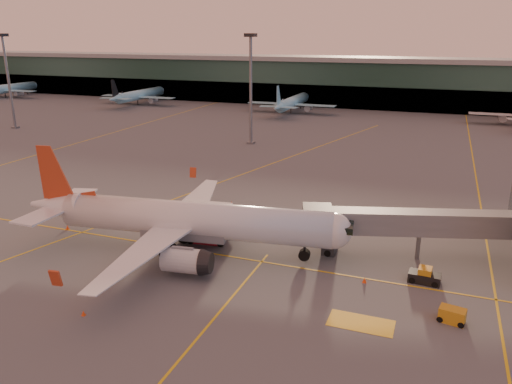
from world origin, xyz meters
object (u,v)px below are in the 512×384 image
(gpu_cart, at_px, (452,316))
(pushback_tug, at_px, (425,276))
(catering_truck, at_px, (207,220))
(main_airplane, at_px, (184,220))

(gpu_cart, height_order, pushback_tug, pushback_tug)
(catering_truck, height_order, pushback_tug, catering_truck)
(main_airplane, relative_size, catering_truck, 6.08)
(catering_truck, distance_m, gpu_cart, 30.95)
(gpu_cart, bearing_deg, main_airplane, -179.28)
(main_airplane, relative_size, pushback_tug, 12.02)
(gpu_cart, distance_m, pushback_tug, 7.73)
(pushback_tug, bearing_deg, catering_truck, 179.73)
(catering_truck, bearing_deg, main_airplane, -114.65)
(main_airplane, xyz_separation_m, pushback_tug, (27.88, 1.78, -3.32))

